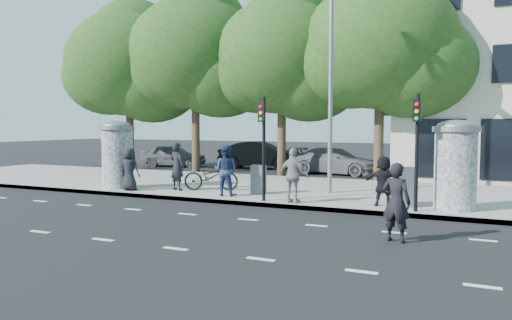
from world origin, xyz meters
The scene contains 26 objects.
ground centered at (0.00, 0.00, 0.00)m, with size 120.00×120.00×0.00m, color black.
sidewalk centered at (0.00, 7.50, 0.07)m, with size 40.00×8.00×0.15m, color gray.
curb centered at (0.00, 3.55, 0.07)m, with size 40.00×0.10×0.16m, color slate.
lane_dash_near centered at (0.00, -2.20, 0.00)m, with size 32.00×0.12×0.01m, color silver.
lane_dash_far centered at (0.00, 1.40, 0.00)m, with size 32.00×0.12×0.01m, color silver.
ad_column_left centered at (-7.20, 4.50, 1.54)m, with size 1.36×1.36×2.65m.
ad_column_right centered at (5.20, 4.70, 1.54)m, with size 1.36×1.36×2.65m.
traffic_pole_near centered at (-0.60, 3.79, 2.23)m, with size 0.22×0.31×3.40m.
traffic_pole_far centered at (4.20, 3.79, 2.23)m, with size 0.22×0.31×3.40m.
street_lamp centered at (0.80, 6.63, 4.79)m, with size 0.25×0.93×8.00m.
tree_far_left centered at (-13.00, 12.50, 6.19)m, with size 7.20×7.20×9.26m.
tree_mid_left centered at (-8.50, 12.50, 6.50)m, with size 7.20×7.20×9.57m.
tree_near_left centered at (-3.50, 12.70, 6.06)m, with size 6.80×6.80×8.97m.
tree_center centered at (1.50, 12.30, 6.31)m, with size 7.00×7.00×9.30m.
ped_a centered at (-6.30, 4.10, 0.96)m, with size 0.79×0.51×1.62m, color black.
ped_b centered at (-4.69, 4.91, 1.06)m, with size 0.67×0.44×1.83m, color black.
ped_c centered at (-2.31, 4.39, 1.05)m, with size 0.87×0.68×1.80m, color navy.
ped_e centered at (0.43, 3.87, 1.03)m, with size 1.03×0.59×1.76m, color gray.
ped_f centered at (3.17, 4.46, 0.93)m, with size 1.45×0.52×1.56m, color black.
man_road centered at (4.18, 0.44, 0.91)m, with size 0.66×0.43×1.82m, color black.
bicycle centered at (-3.47, 5.38, 0.69)m, with size 2.07×0.72×1.09m, color black.
cabinet_left centered at (-1.45, 5.29, 0.67)m, with size 0.50×0.36×1.04m, color slate.
cabinet_right centered at (3.77, 4.56, 0.76)m, with size 0.58×0.42×1.22m, color slate.
car_left centered at (-11.82, 15.24, 0.69)m, with size 4.06×1.63×1.38m, color slate.
car_mid centered at (-6.28, 16.23, 0.81)m, with size 4.92×1.71×1.62m, color black.
car_right centered at (-1.29, 14.90, 0.70)m, with size 4.81×1.96×1.40m, color slate.
Camera 1 is at (5.96, -11.06, 2.67)m, focal length 35.00 mm.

